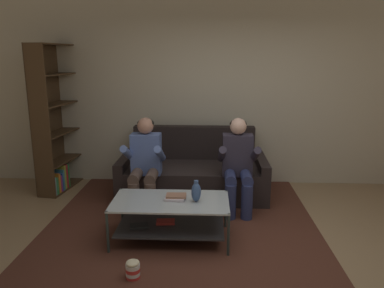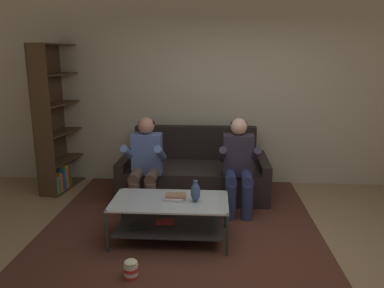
% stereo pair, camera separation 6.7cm
% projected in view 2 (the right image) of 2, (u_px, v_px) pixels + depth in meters
% --- Properties ---
extents(ground, '(16.80, 16.80, 0.00)m').
position_uv_depth(ground, '(245.00, 264.00, 3.60)').
color(ground, '#9B7C56').
extents(back_partition, '(8.40, 0.12, 2.90)m').
position_uv_depth(back_partition, '(236.00, 90.00, 5.65)').
color(back_partition, beige).
rests_on(back_partition, ground).
extents(couch, '(2.05, 0.96, 0.93)m').
position_uv_depth(couch, '(194.00, 174.00, 5.36)').
color(couch, '#292220').
rests_on(couch, ground).
extents(person_seated_left, '(0.50, 0.58, 1.19)m').
position_uv_depth(person_seated_left, '(146.00, 160.00, 4.76)').
color(person_seated_left, brown).
rests_on(person_seated_left, ground).
extents(person_seated_right, '(0.50, 0.58, 1.19)m').
position_uv_depth(person_seated_right, '(238.00, 162.00, 4.69)').
color(person_seated_right, navy).
rests_on(person_seated_right, ground).
extents(coffee_table, '(1.24, 0.66, 0.46)m').
position_uv_depth(coffee_table, '(169.00, 213.00, 4.01)').
color(coffee_table, '#B2BCBE').
rests_on(coffee_table, ground).
extents(area_rug, '(3.16, 3.35, 0.01)m').
position_uv_depth(area_rug, '(183.00, 217.00, 4.63)').
color(area_rug, '#502A1E').
rests_on(area_rug, ground).
extents(vase, '(0.10, 0.10, 0.23)m').
position_uv_depth(vase, '(195.00, 192.00, 3.91)').
color(vase, '#385485').
rests_on(vase, coffee_table).
extents(book_stack, '(0.23, 0.19, 0.05)m').
position_uv_depth(book_stack, '(175.00, 197.00, 4.00)').
color(book_stack, silver).
rests_on(book_stack, coffee_table).
extents(bookshelf, '(0.41, 1.02, 2.12)m').
position_uv_depth(bookshelf, '(57.00, 130.00, 5.52)').
color(bookshelf, '#49341F').
rests_on(bookshelf, ground).
extents(popcorn_tub, '(0.13, 0.13, 0.18)m').
position_uv_depth(popcorn_tub, '(131.00, 269.00, 3.35)').
color(popcorn_tub, red).
rests_on(popcorn_tub, ground).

